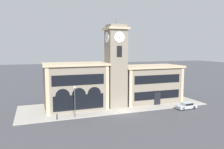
# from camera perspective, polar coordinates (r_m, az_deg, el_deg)

# --- Properties ---
(ground_plane) EXTENTS (300.00, 300.00, 0.00)m
(ground_plane) POSITION_cam_1_polar(r_m,az_deg,el_deg) (42.72, 3.52, -10.12)
(ground_plane) COLOR #424247
(sidewalk_kerb) EXTENTS (39.65, 12.50, 0.15)m
(sidewalk_kerb) POSITION_cam_1_polar(r_m,az_deg,el_deg) (48.27, 0.52, -8.03)
(sidewalk_kerb) COLOR #A39E93
(sidewalk_kerb) RESTS_ON ground_plane
(clock_tower) EXTENTS (4.53, 4.53, 18.50)m
(clock_tower) POSITION_cam_1_polar(r_m,az_deg,el_deg) (45.79, 1.01, 2.14)
(clock_tower) COLOR gray
(clock_tower) RESTS_ON ground_plane
(town_hall_left_wing) EXTENTS (12.92, 7.96, 9.50)m
(town_hall_left_wing) POSITION_cam_1_polar(r_m,az_deg,el_deg) (45.65, -9.57, -2.95)
(town_hall_left_wing) COLOR gray
(town_hall_left_wing) RESTS_ON ground_plane
(town_hall_right_wing) EXTENTS (14.31, 7.96, 8.55)m
(town_hall_right_wing) POSITION_cam_1_polar(r_m,az_deg,el_deg) (51.71, 9.70, -2.34)
(town_hall_right_wing) COLOR gray
(town_hall_right_wing) RESTS_ON ground_plane
(parked_car_near) EXTENTS (4.34, 1.84, 1.37)m
(parked_car_near) POSITION_cam_1_polar(r_m,az_deg,el_deg) (48.08, 18.89, -7.67)
(parked_car_near) COLOR #B2B7C1
(parked_car_near) RESTS_ON ground_plane
(street_lamp) EXTENTS (0.36, 0.36, 5.63)m
(street_lamp) POSITION_cam_1_polar(r_m,az_deg,el_deg) (39.55, -9.69, -5.81)
(street_lamp) COLOR #4C4C51
(street_lamp) RESTS_ON sidewalk_kerb
(bollard) EXTENTS (0.18, 0.18, 1.06)m
(bollard) POSITION_cam_1_polar(r_m,az_deg,el_deg) (39.68, -14.18, -10.64)
(bollard) COLOR black
(bollard) RESTS_ON sidewalk_kerb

